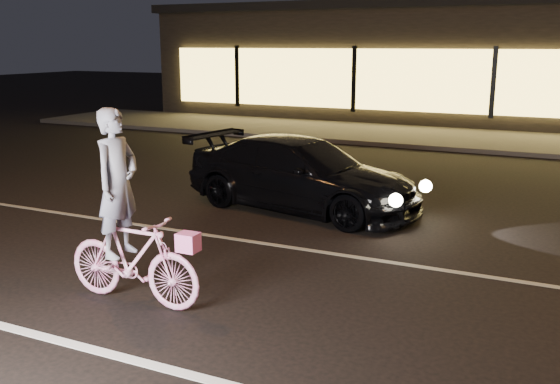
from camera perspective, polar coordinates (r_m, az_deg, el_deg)
The scene contains 6 objects.
ground at distance 6.62m, azimuth 2.18°, elevation -11.33°, with size 90.00×90.00×0.00m, color black.
lane_stripe_far at distance 8.36m, azimuth 7.60°, elevation -6.01°, with size 60.00×0.10×0.01m, color gray.
sidewalk at distance 18.88m, azimuth 17.92°, elevation 4.53°, with size 30.00×4.00×0.12m, color #383533.
storefront at distance 24.62m, azimuth 20.19°, elevation 11.18°, with size 25.40×8.42×4.20m.
cyclist at distance 6.90m, azimuth -13.70°, elevation -3.93°, with size 1.69×0.58×2.13m.
sedan at distance 10.59m, azimuth 2.02°, elevation 1.64°, with size 4.42×2.40×1.22m.
Camera 1 is at (2.34, -5.54, 2.77)m, focal length 40.00 mm.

